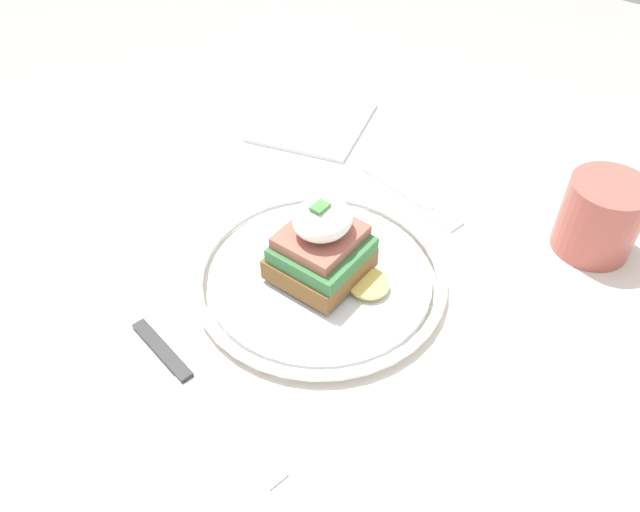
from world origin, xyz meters
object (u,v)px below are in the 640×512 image
Objects in this scene: fork at (414,200)px; knife at (190,382)px; napkin at (313,122)px; sandwich at (322,246)px; plate at (320,276)px; cup at (601,216)px.

knife reaches higher than fork.
napkin is (-0.38, -0.16, 0.00)m from knife.
sandwich is 0.75× the size of napkin.
napkin reaches higher than fork.
cup reaches higher than plate.
sandwich is 0.53× the size of knife.
fork is at bearing 177.26° from sandwich.
fork is 1.00× the size of napkin.
cup is (-0.37, 0.20, 0.04)m from knife.
knife is (0.32, -0.02, 0.00)m from fork.
cup reaches higher than napkin.
sandwich is at bearing 157.52° from plate.
plate is 0.28m from cup.
sandwich is 0.75× the size of fork.
knife is 2.51× the size of cup.
fork is 0.19m from napkin.
knife is at bearing -5.49° from plate.
fork is (-0.16, 0.01, -0.04)m from sandwich.
napkin is (-0.06, -0.19, 0.00)m from fork.
cup is at bearing 88.13° from napkin.
sandwich is 1.33× the size of cup.
sandwich is (-0.00, 0.00, 0.04)m from plate.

